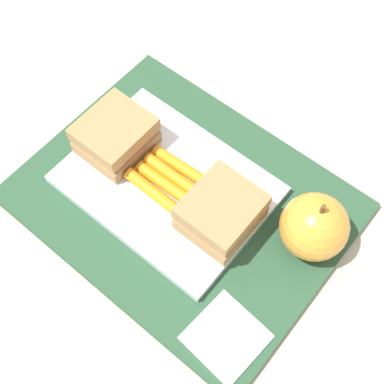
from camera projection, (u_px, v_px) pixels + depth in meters
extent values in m
plane|color=#B7AD99|center=(184.00, 203.00, 0.61)|extent=(2.40, 2.40, 0.00)
cube|color=#284C33|center=(184.00, 201.00, 0.61)|extent=(0.36, 0.28, 0.01)
cube|color=white|center=(167.00, 185.00, 0.61)|extent=(0.23, 0.17, 0.01)
cube|color=#9E7A4C|center=(117.00, 142.00, 0.62)|extent=(0.07, 0.08, 0.02)
cube|color=pink|center=(115.00, 136.00, 0.61)|extent=(0.07, 0.07, 0.01)
cube|color=#9E7A4C|center=(114.00, 129.00, 0.60)|extent=(0.07, 0.08, 0.02)
cube|color=#9E7A4C|center=(221.00, 217.00, 0.57)|extent=(0.07, 0.08, 0.02)
cube|color=pink|center=(221.00, 212.00, 0.56)|extent=(0.07, 0.07, 0.01)
cube|color=#9E7A4C|center=(222.00, 207.00, 0.55)|extent=(0.07, 0.08, 0.02)
cylinder|color=orange|center=(153.00, 192.00, 0.59)|extent=(0.08, 0.01, 0.02)
cylinder|color=orange|center=(164.00, 183.00, 0.59)|extent=(0.08, 0.01, 0.02)
cylinder|color=orange|center=(172.00, 175.00, 0.60)|extent=(0.08, 0.01, 0.01)
cylinder|color=orange|center=(179.00, 166.00, 0.60)|extent=(0.08, 0.01, 0.02)
sphere|color=gold|center=(314.00, 227.00, 0.55)|extent=(0.07, 0.07, 0.07)
cylinder|color=brown|center=(323.00, 209.00, 0.51)|extent=(0.01, 0.01, 0.01)
cube|color=white|center=(226.00, 337.00, 0.53)|extent=(0.08, 0.08, 0.00)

